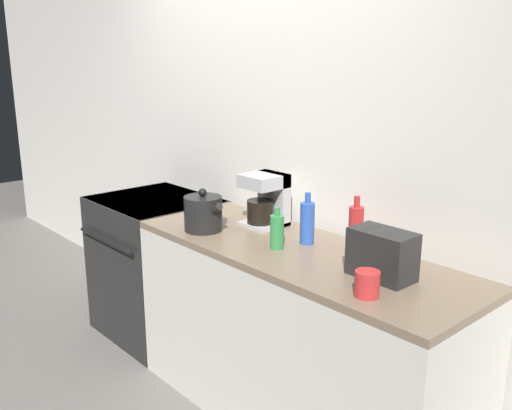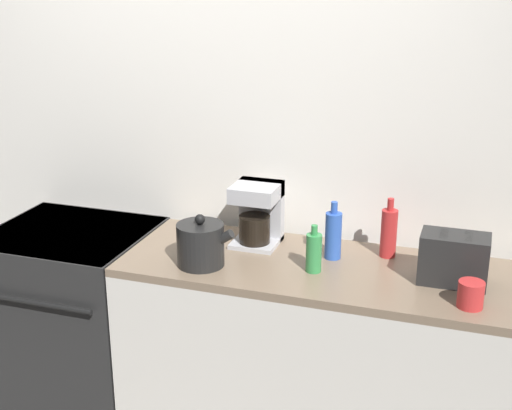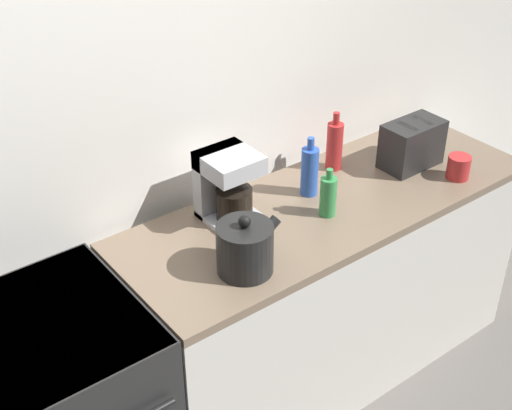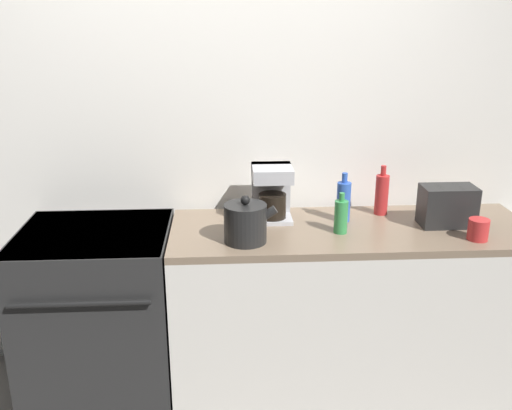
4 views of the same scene
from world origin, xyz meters
The scene contains 10 objects.
wall_back centered at (0.00, 0.71, 1.30)m, with size 8.00×0.05×2.60m.
stove centered at (-0.64, 0.33, 0.47)m, with size 0.74×0.70×0.91m.
counter_block centered at (0.64, 0.32, 0.46)m, with size 1.81×0.64×0.91m.
kettle centered at (0.10, 0.17, 1.01)m, with size 0.25×0.20×0.23m.
toaster centered at (1.12, 0.33, 1.02)m, with size 0.27×0.15×0.20m.
coffee_maker centered at (0.25, 0.48, 1.06)m, with size 0.20×0.21×0.28m.
bottle_green centered at (0.57, 0.25, 1.00)m, with size 0.07×0.07×0.20m.
bottle_red centered at (0.83, 0.51, 1.02)m, with size 0.07×0.07×0.26m.
bottle_blue centered at (0.61, 0.42, 1.02)m, with size 0.07×0.07×0.25m.
cup_red centered at (1.20, 0.13, 0.96)m, with size 0.10×0.10×0.10m.
Camera 4 is at (0.01, -2.30, 1.94)m, focal length 40.00 mm.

